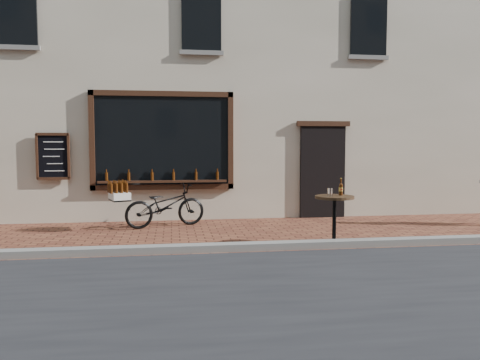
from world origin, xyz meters
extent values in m
plane|color=#5D2D1E|center=(0.00, 0.00, 0.00)|extent=(90.00, 90.00, 0.00)
cube|color=slate|center=(0.00, 0.20, 0.06)|extent=(90.00, 0.25, 0.12)
cube|color=beige|center=(0.00, 6.50, 5.00)|extent=(28.00, 6.00, 10.00)
cube|color=black|center=(-1.90, 3.45, 1.85)|extent=(3.00, 0.06, 2.00)
cube|color=black|center=(-1.90, 3.43, 2.91)|extent=(3.24, 0.10, 0.12)
cube|color=black|center=(-1.90, 3.43, 0.79)|extent=(3.24, 0.10, 0.12)
cube|color=black|center=(-3.46, 3.43, 1.85)|extent=(0.12, 0.10, 2.24)
cube|color=black|center=(-0.34, 3.43, 1.85)|extent=(0.12, 0.10, 2.24)
cube|color=black|center=(-1.90, 3.38, 0.92)|extent=(2.90, 0.16, 0.05)
cube|color=black|center=(1.90, 3.46, 1.10)|extent=(1.10, 0.10, 2.20)
cube|color=black|center=(1.90, 3.43, 2.26)|extent=(1.30, 0.10, 0.12)
cube|color=black|center=(-4.30, 3.44, 1.50)|extent=(0.62, 0.04, 0.92)
cylinder|color=#3D1C07|center=(-3.15, 3.38, 1.04)|extent=(0.06, 0.06, 0.19)
cylinder|color=#3D1C07|center=(-2.65, 3.38, 1.04)|extent=(0.06, 0.06, 0.19)
cylinder|color=#3D1C07|center=(-2.15, 3.38, 1.04)|extent=(0.06, 0.06, 0.19)
cylinder|color=#3D1C07|center=(-1.65, 3.38, 1.04)|extent=(0.06, 0.06, 0.19)
cylinder|color=#3D1C07|center=(-1.15, 3.38, 1.04)|extent=(0.06, 0.06, 0.19)
cylinder|color=#3D1C07|center=(-0.65, 3.38, 1.04)|extent=(0.06, 0.06, 0.19)
cube|color=black|center=(-5.00, 3.46, 4.60)|extent=(0.90, 0.06, 1.40)
cube|color=black|center=(-1.00, 3.46, 4.60)|extent=(0.90, 0.06, 1.40)
cube|color=black|center=(3.00, 3.46, 4.60)|extent=(0.90, 0.06, 1.40)
imported|color=black|center=(-1.85, 2.65, 0.46)|extent=(1.85, 1.15, 0.92)
cube|color=black|center=(-2.76, 2.33, 0.63)|extent=(0.49, 0.58, 0.03)
cube|color=silver|center=(-2.76, 2.33, 0.72)|extent=(0.50, 0.60, 0.14)
cylinder|color=#3D1C07|center=(-2.60, 2.19, 0.89)|extent=(0.06, 0.06, 0.19)
cylinder|color=#3D1C07|center=(-2.70, 2.16, 0.89)|extent=(0.06, 0.06, 0.19)
cylinder|color=#3D1C07|center=(-2.80, 2.13, 0.89)|extent=(0.06, 0.06, 0.19)
cylinder|color=#3D1C07|center=(-2.89, 2.09, 0.89)|extent=(0.06, 0.06, 0.19)
cylinder|color=#3D1C07|center=(-2.64, 2.31, 0.89)|extent=(0.06, 0.06, 0.19)
cylinder|color=#3D1C07|center=(-2.74, 2.28, 0.89)|extent=(0.06, 0.06, 0.19)
cylinder|color=#3D1C07|center=(-2.84, 2.24, 0.89)|extent=(0.06, 0.06, 0.19)
cylinder|color=#3D1C07|center=(-2.93, 2.21, 0.89)|extent=(0.06, 0.06, 0.19)
cylinder|color=#3D1C07|center=(-2.68, 2.43, 0.89)|extent=(0.06, 0.06, 0.19)
cylinder|color=#3D1C07|center=(-2.78, 2.39, 0.89)|extent=(0.06, 0.06, 0.19)
cylinder|color=#3D1C07|center=(-2.88, 2.36, 0.89)|extent=(0.06, 0.06, 0.19)
cylinder|color=#3D1C07|center=(-2.97, 2.32, 0.89)|extent=(0.06, 0.06, 0.19)
cylinder|color=#3D1C07|center=(-2.73, 2.54, 0.89)|extent=(0.06, 0.06, 0.19)
cylinder|color=black|center=(1.10, 0.35, 0.02)|extent=(0.50, 0.50, 0.03)
cylinder|color=black|center=(1.10, 0.35, 0.43)|extent=(0.07, 0.07, 0.79)
cylinder|color=black|center=(1.10, 0.35, 0.85)|extent=(0.68, 0.68, 0.05)
cylinder|color=gold|center=(1.23, 0.42, 0.98)|extent=(0.07, 0.07, 0.07)
cylinder|color=white|center=(0.98, 0.27, 0.94)|extent=(0.09, 0.09, 0.15)
camera|label=1|loc=(-1.69, -7.40, 1.75)|focal=35.00mm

